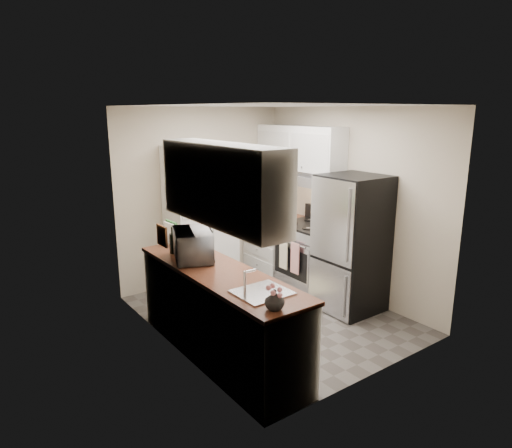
% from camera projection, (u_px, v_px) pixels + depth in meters
% --- Properties ---
extents(ground, '(3.20, 3.20, 0.00)m').
position_uv_depth(ground, '(270.00, 315.00, 5.61)').
color(ground, '#56514C').
rests_on(ground, ground).
extents(room_shell, '(2.64, 3.24, 2.52)m').
position_uv_depth(room_shell, '(271.00, 184.00, 5.20)').
color(room_shell, beige).
rests_on(room_shell, ground).
extents(pantry_cabinet, '(0.90, 0.55, 2.00)m').
position_uv_depth(pantry_cabinet, '(201.00, 218.00, 6.29)').
color(pantry_cabinet, white).
rests_on(pantry_cabinet, ground).
extents(base_cabinet_left, '(0.60, 2.30, 0.88)m').
position_uv_depth(base_cabinet_left, '(219.00, 315.00, 4.60)').
color(base_cabinet_left, white).
rests_on(base_cabinet_left, ground).
extents(countertop_left, '(0.63, 2.33, 0.04)m').
position_uv_depth(countertop_left, '(218.00, 272.00, 4.49)').
color(countertop_left, brown).
rests_on(countertop_left, base_cabinet_left).
extents(base_cabinet_right, '(0.60, 0.80, 0.88)m').
position_uv_depth(base_cabinet_right, '(274.00, 245.00, 7.00)').
color(base_cabinet_right, white).
rests_on(base_cabinet_right, ground).
extents(countertop_right, '(0.63, 0.83, 0.04)m').
position_uv_depth(countertop_right, '(274.00, 216.00, 6.89)').
color(countertop_right, brown).
rests_on(countertop_right, base_cabinet_right).
extents(electric_range, '(0.71, 0.78, 1.13)m').
position_uv_depth(electric_range, '(309.00, 256.00, 6.36)').
color(electric_range, '#B7B7BC').
rests_on(electric_range, ground).
extents(refrigerator, '(0.70, 0.72, 1.70)m').
position_uv_depth(refrigerator, '(351.00, 244.00, 5.62)').
color(refrigerator, '#B7B7BC').
rests_on(refrigerator, ground).
extents(microwave, '(0.57, 0.67, 0.32)m').
position_uv_depth(microwave, '(193.00, 245.00, 4.78)').
color(microwave, silver).
rests_on(microwave, countertop_left).
extents(wine_bottle, '(0.07, 0.07, 0.27)m').
position_uv_depth(wine_bottle, '(172.00, 241.00, 4.99)').
color(wine_bottle, black).
rests_on(wine_bottle, countertop_left).
extents(flower_vase, '(0.16, 0.16, 0.17)m').
position_uv_depth(flower_vase, '(275.00, 300.00, 3.58)').
color(flower_vase, silver).
rests_on(flower_vase, countertop_left).
extents(cutting_board, '(0.03, 0.24, 0.30)m').
position_uv_depth(cutting_board, '(173.00, 233.00, 5.26)').
color(cutting_board, '#357C35').
rests_on(cutting_board, countertop_left).
extents(toaster_oven, '(0.38, 0.43, 0.21)m').
position_uv_depth(toaster_oven, '(274.00, 205.00, 7.02)').
color(toaster_oven, '#BCBCC1').
rests_on(toaster_oven, countertop_right).
extents(fruit_basket, '(0.31, 0.31, 0.10)m').
position_uv_depth(fruit_basket, '(274.00, 195.00, 6.98)').
color(fruit_basket, orange).
rests_on(fruit_basket, toaster_oven).
extents(kitchen_mat, '(0.61, 0.79, 0.01)m').
position_uv_depth(kitchen_mat, '(250.00, 303.00, 5.95)').
color(kitchen_mat, tan).
rests_on(kitchen_mat, ground).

